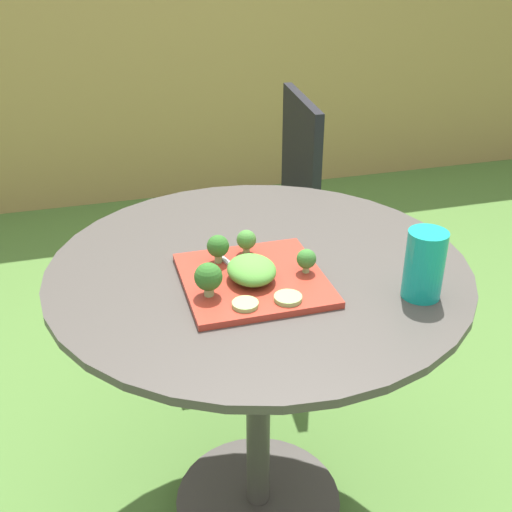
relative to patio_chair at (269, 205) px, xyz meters
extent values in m
plane|color=#4C7533|center=(-0.27, -0.81, -0.53)|extent=(12.00, 12.00, 0.00)
cube|color=#9E7F47|center=(-0.27, 1.47, 0.22)|extent=(8.00, 0.08, 1.50)
cylinder|color=#423D38|center=(-0.27, -0.81, 0.22)|extent=(0.91, 0.91, 0.02)
cylinder|color=#423D38|center=(-0.27, -0.81, -0.14)|extent=(0.06, 0.06, 0.70)
cylinder|color=#423D38|center=(-0.27, -0.81, -0.51)|extent=(0.44, 0.44, 0.04)
cube|color=black|center=(-0.09, 0.01, -0.09)|extent=(0.48, 0.48, 0.03)
cube|color=black|center=(0.11, -0.01, 0.15)|extent=(0.07, 0.42, 0.45)
cylinder|color=black|center=(-0.25, 0.20, -0.31)|extent=(0.02, 0.02, 0.43)
cylinder|color=black|center=(-0.29, -0.16, -0.31)|extent=(0.02, 0.02, 0.43)
cylinder|color=black|center=(0.10, 0.17, -0.31)|extent=(0.02, 0.02, 0.43)
cylinder|color=black|center=(0.07, -0.19, -0.31)|extent=(0.02, 0.02, 0.43)
cube|color=#AD3323|center=(-0.30, -0.88, 0.24)|extent=(0.28, 0.28, 0.01)
cylinder|color=#149989|center=(0.00, -1.02, 0.30)|extent=(0.08, 0.08, 0.14)
cylinder|color=#118275|center=(0.00, -1.02, 0.28)|extent=(0.07, 0.07, 0.10)
cube|color=silver|center=(-0.34, -0.81, 0.25)|extent=(0.04, 0.11, 0.00)
cube|color=silver|center=(-0.32, -0.88, 0.25)|extent=(0.04, 0.05, 0.00)
ellipsoid|color=#519338|center=(-0.31, -0.89, 0.27)|extent=(0.10, 0.12, 0.04)
cylinder|color=#99B770|center=(-0.40, -0.93, 0.26)|extent=(0.02, 0.02, 0.02)
sphere|color=#2D6623|center=(-0.40, -0.93, 0.29)|extent=(0.05, 0.05, 0.05)
cylinder|color=#99B770|center=(-0.19, -0.89, 0.25)|extent=(0.01, 0.01, 0.01)
sphere|color=#38752D|center=(-0.19, -0.89, 0.28)|extent=(0.04, 0.04, 0.04)
cylinder|color=#99B770|center=(-0.36, -0.80, 0.26)|extent=(0.02, 0.02, 0.02)
sphere|color=#2D6623|center=(-0.36, -0.80, 0.29)|extent=(0.05, 0.05, 0.05)
cylinder|color=#99B770|center=(-0.29, -0.78, 0.25)|extent=(0.01, 0.01, 0.01)
sphere|color=#427F33|center=(-0.29, -0.78, 0.28)|extent=(0.04, 0.04, 0.04)
cylinder|color=#8EB766|center=(-0.26, -0.98, 0.25)|extent=(0.05, 0.05, 0.01)
cylinder|color=#8EB766|center=(-0.35, -0.98, 0.25)|extent=(0.05, 0.05, 0.01)
camera|label=1|loc=(-0.60, -1.96, 0.90)|focal=44.69mm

